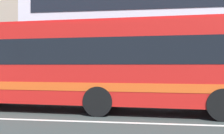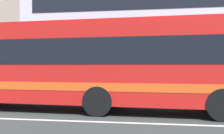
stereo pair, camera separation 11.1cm
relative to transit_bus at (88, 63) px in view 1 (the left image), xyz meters
The scene contains 2 objects.
apartment_block_right 12.74m from the transit_bus, 66.25° to the left, with size 22.33×9.86×10.80m.
transit_bus is the anchor object (origin of this frame).
Camera 1 is at (8.27, -7.52, 1.67)m, focal length 41.11 mm.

